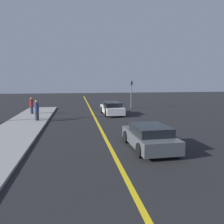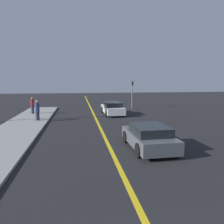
{
  "view_description": "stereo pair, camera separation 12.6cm",
  "coord_description": "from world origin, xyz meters",
  "px_view_note": "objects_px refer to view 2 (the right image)",
  "views": [
    {
      "loc": [
        -1.72,
        -1.25,
        3.51
      ],
      "look_at": [
        0.7,
        13.34,
        1.35
      ],
      "focal_mm": 35.0,
      "sensor_mm": 36.0,
      "label": 1
    },
    {
      "loc": [
        -1.59,
        -1.27,
        3.51
      ],
      "look_at": [
        0.7,
        13.34,
        1.35
      ],
      "focal_mm": 35.0,
      "sensor_mm": 36.0,
      "label": 2
    }
  ],
  "objects_px": {
    "car_near_right_lane": "(149,137)",
    "car_ahead_center": "(113,108)",
    "traffic_light": "(132,91)",
    "pedestrian_mid_group": "(32,105)",
    "pedestrian_near_curb": "(37,110)"
  },
  "relations": [
    {
      "from": "car_ahead_center",
      "to": "pedestrian_near_curb",
      "type": "distance_m",
      "value": 7.52
    },
    {
      "from": "pedestrian_near_curb",
      "to": "pedestrian_mid_group",
      "type": "relative_size",
      "value": 1.04
    },
    {
      "from": "car_near_right_lane",
      "to": "pedestrian_mid_group",
      "type": "distance_m",
      "value": 15.05
    },
    {
      "from": "car_ahead_center",
      "to": "pedestrian_mid_group",
      "type": "height_order",
      "value": "pedestrian_mid_group"
    },
    {
      "from": "traffic_light",
      "to": "pedestrian_mid_group",
      "type": "bearing_deg",
      "value": -163.56
    },
    {
      "from": "pedestrian_mid_group",
      "to": "pedestrian_near_curb",
      "type": "bearing_deg",
      "value": -73.75
    },
    {
      "from": "pedestrian_mid_group",
      "to": "traffic_light",
      "type": "bearing_deg",
      "value": 16.44
    },
    {
      "from": "traffic_light",
      "to": "car_ahead_center",
      "type": "bearing_deg",
      "value": -125.22
    },
    {
      "from": "car_near_right_lane",
      "to": "pedestrian_near_curb",
      "type": "relative_size",
      "value": 2.32
    },
    {
      "from": "car_near_right_lane",
      "to": "car_ahead_center",
      "type": "distance_m",
      "value": 11.45
    },
    {
      "from": "car_ahead_center",
      "to": "pedestrian_near_curb",
      "type": "bearing_deg",
      "value": -159.57
    },
    {
      "from": "car_ahead_center",
      "to": "car_near_right_lane",
      "type": "bearing_deg",
      "value": -91.75
    },
    {
      "from": "car_ahead_center",
      "to": "pedestrian_near_curb",
      "type": "relative_size",
      "value": 2.55
    },
    {
      "from": "car_ahead_center",
      "to": "pedestrian_mid_group",
      "type": "relative_size",
      "value": 2.66
    },
    {
      "from": "car_ahead_center",
      "to": "traffic_light",
      "type": "distance_m",
      "value": 5.74
    }
  ]
}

